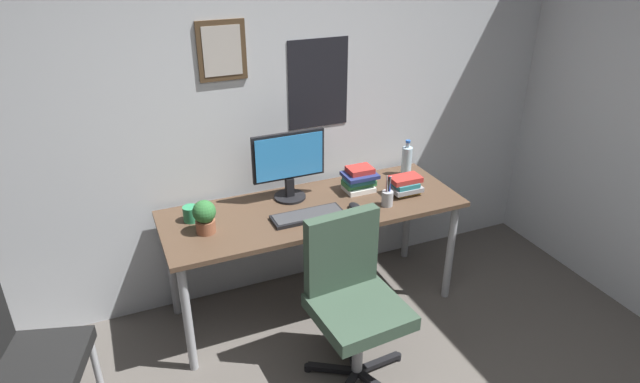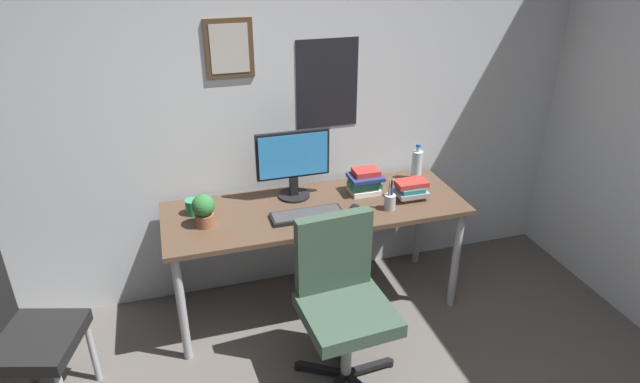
# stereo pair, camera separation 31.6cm
# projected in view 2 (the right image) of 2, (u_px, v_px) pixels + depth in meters

# --- Properties ---
(wall_back) EXTENTS (4.40, 0.10, 2.60)m
(wall_back) POSITION_uv_depth(u_px,v_px,m) (264.00, 102.00, 3.36)
(wall_back) COLOR silver
(wall_back) RESTS_ON ground_plane
(desk) EXTENTS (1.84, 0.66, 0.74)m
(desk) POSITION_uv_depth(u_px,v_px,m) (315.00, 217.00, 3.35)
(desk) COLOR #4C3828
(desk) RESTS_ON ground_plane
(office_chair) EXTENTS (0.56, 0.57, 0.95)m
(office_chair) POSITION_uv_depth(u_px,v_px,m) (342.00, 295.00, 2.88)
(office_chair) COLOR #334738
(office_chair) RESTS_ON ground_plane
(side_chair) EXTENTS (0.52, 0.52, 0.88)m
(side_chair) POSITION_uv_depth(u_px,v_px,m) (17.00, 331.00, 2.66)
(side_chair) COLOR black
(side_chair) RESTS_ON ground_plane
(monitor) EXTENTS (0.46, 0.20, 0.43)m
(monitor) POSITION_uv_depth(u_px,v_px,m) (293.00, 162.00, 3.33)
(monitor) COLOR black
(monitor) RESTS_ON desk
(keyboard) EXTENTS (0.43, 0.15, 0.03)m
(keyboard) POSITION_uv_depth(u_px,v_px,m) (307.00, 215.00, 3.20)
(keyboard) COLOR black
(keyboard) RESTS_ON desk
(computer_mouse) EXTENTS (0.06, 0.11, 0.04)m
(computer_mouse) POSITION_uv_depth(u_px,v_px,m) (356.00, 209.00, 3.25)
(computer_mouse) COLOR black
(computer_mouse) RESTS_ON desk
(water_bottle) EXTENTS (0.07, 0.07, 0.25)m
(water_bottle) POSITION_uv_depth(u_px,v_px,m) (417.00, 165.00, 3.62)
(water_bottle) COLOR silver
(water_bottle) RESTS_ON desk
(coffee_mug_near) EXTENTS (0.13, 0.09, 0.09)m
(coffee_mug_near) POSITION_uv_depth(u_px,v_px,m) (193.00, 207.00, 3.21)
(coffee_mug_near) COLOR #2D8C59
(coffee_mug_near) RESTS_ON desk
(potted_plant) EXTENTS (0.13, 0.13, 0.20)m
(potted_plant) POSITION_uv_depth(u_px,v_px,m) (204.00, 209.00, 3.06)
(potted_plant) COLOR brown
(potted_plant) RESTS_ON desk
(pen_cup) EXTENTS (0.07, 0.07, 0.20)m
(pen_cup) POSITION_uv_depth(u_px,v_px,m) (390.00, 201.00, 3.26)
(pen_cup) COLOR #9EA0A5
(pen_cup) RESTS_ON desk
(book_stack_left) EXTENTS (0.21, 0.17, 0.15)m
(book_stack_left) POSITION_uv_depth(u_px,v_px,m) (365.00, 181.00, 3.46)
(book_stack_left) COLOR silver
(book_stack_left) RESTS_ON desk
(book_stack_right) EXTENTS (0.20, 0.15, 0.12)m
(book_stack_right) POSITION_uv_depth(u_px,v_px,m) (411.00, 189.00, 3.39)
(book_stack_right) COLOR gold
(book_stack_right) RESTS_ON desk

